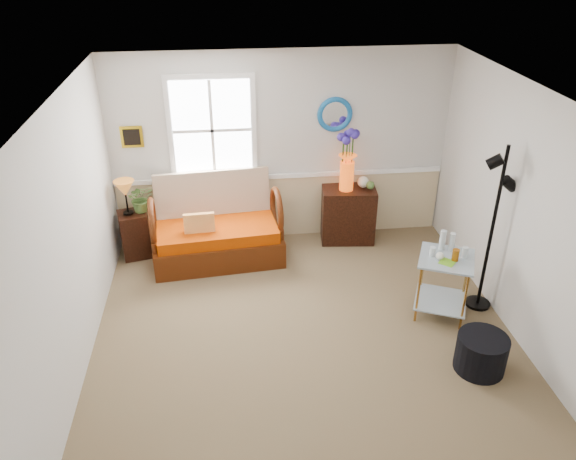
{
  "coord_description": "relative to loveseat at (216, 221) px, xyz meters",
  "views": [
    {
      "loc": [
        -0.74,
        -4.54,
        3.93
      ],
      "look_at": [
        -0.16,
        0.37,
        1.23
      ],
      "focal_mm": 35.0,
      "sensor_mm": 36.0,
      "label": 1
    }
  ],
  "objects": [
    {
      "name": "floor",
      "position": [
        0.91,
        -1.96,
        -0.54
      ],
      "size": [
        4.5,
        5.0,
        0.01
      ],
      "primitive_type": "cube",
      "color": "brown",
      "rests_on": "ground"
    },
    {
      "name": "ceiling",
      "position": [
        0.91,
        -1.96,
        2.06
      ],
      "size": [
        4.5,
        5.0,
        0.01
      ],
      "primitive_type": "cube",
      "color": "white",
      "rests_on": "walls"
    },
    {
      "name": "walls",
      "position": [
        0.91,
        -1.96,
        0.76
      ],
      "size": [
        4.51,
        5.01,
        2.6
      ],
      "color": "silver",
      "rests_on": "floor"
    },
    {
      "name": "wainscot",
      "position": [
        0.91,
        0.52,
        -0.09
      ],
      "size": [
        4.46,
        0.02,
        0.9
      ],
      "primitive_type": "cube",
      "color": "#C7B287",
      "rests_on": "walls"
    },
    {
      "name": "chair_rail",
      "position": [
        0.91,
        0.51,
        0.38
      ],
      "size": [
        4.46,
        0.04,
        0.06
      ],
      "primitive_type": "cube",
      "color": "white",
      "rests_on": "walls"
    },
    {
      "name": "window",
      "position": [
        0.01,
        0.51,
        1.06
      ],
      "size": [
        1.14,
        0.06,
        1.44
      ],
      "primitive_type": null,
      "color": "white",
      "rests_on": "walls"
    },
    {
      "name": "picture",
      "position": [
        -1.01,
        0.52,
        1.01
      ],
      "size": [
        0.28,
        0.03,
        0.28
      ],
      "primitive_type": "cube",
      "color": "gold",
      "rests_on": "walls"
    },
    {
      "name": "mirror",
      "position": [
        1.61,
        0.52,
        1.21
      ],
      "size": [
        0.47,
        0.07,
        0.47
      ],
      "primitive_type": "torus",
      "rotation": [
        1.57,
        0.0,
        0.0
      ],
      "color": "blue",
      "rests_on": "walls"
    },
    {
      "name": "loveseat",
      "position": [
        0.0,
        0.0,
        0.0
      ],
      "size": [
        1.74,
        1.09,
        1.08
      ],
      "primitive_type": null,
      "rotation": [
        0.0,
        0.0,
        0.09
      ],
      "color": "#482308",
      "rests_on": "floor"
    },
    {
      "name": "throw_pillow",
      "position": [
        -0.21,
        -0.18,
        0.01
      ],
      "size": [
        0.39,
        0.12,
        0.39
      ],
      "primitive_type": null,
      "rotation": [
        0.0,
        0.0,
        0.07
      ],
      "color": "#CB5C28",
      "rests_on": "loveseat"
    },
    {
      "name": "lamp_stand",
      "position": [
        -1.09,
        0.19,
        -0.23
      ],
      "size": [
        0.43,
        0.43,
        0.63
      ],
      "primitive_type": null,
      "rotation": [
        0.0,
        0.0,
        0.24
      ],
      "color": "#36140B",
      "rests_on": "floor"
    },
    {
      "name": "table_lamp",
      "position": [
        -1.12,
        0.15,
        0.32
      ],
      "size": [
        0.31,
        0.31,
        0.48
      ],
      "primitive_type": null,
      "rotation": [
        0.0,
        0.0,
        0.21
      ],
      "color": "#AE6220",
      "rests_on": "lamp_stand"
    },
    {
      "name": "potted_plant",
      "position": [
        -0.96,
        0.24,
        0.23
      ],
      "size": [
        0.44,
        0.46,
        0.29
      ],
      "primitive_type": "imported",
      "rotation": [
        0.0,
        0.0,
        0.35
      ],
      "color": "#4B7233",
      "rests_on": "lamp_stand"
    },
    {
      "name": "cabinet",
      "position": [
        1.81,
        0.3,
        -0.15
      ],
      "size": [
        0.77,
        0.54,
        0.78
      ],
      "primitive_type": null,
      "rotation": [
        0.0,
        0.0,
        -0.1
      ],
      "color": "#36140B",
      "rests_on": "floor"
    },
    {
      "name": "flower_vase",
      "position": [
        1.76,
        0.28,
        0.65
      ],
      "size": [
        0.31,
        0.31,
        0.83
      ],
      "primitive_type": null,
      "rotation": [
        0.0,
        0.0,
        -0.36
      ],
      "color": "#D2460C",
      "rests_on": "cabinet"
    },
    {
      "name": "side_table",
      "position": [
        2.51,
        -1.52,
        -0.18
      ],
      "size": [
        0.76,
        0.76,
        0.73
      ],
      "primitive_type": null,
      "rotation": [
        0.0,
        0.0,
        -0.42
      ],
      "color": "#A3702D",
      "rests_on": "floor"
    },
    {
      "name": "tabletop_items",
      "position": [
        2.53,
        -1.48,
        0.31
      ],
      "size": [
        0.55,
        0.55,
        0.23
      ],
      "primitive_type": null,
      "rotation": [
        0.0,
        0.0,
        -0.74
      ],
      "color": "silver",
      "rests_on": "side_table"
    },
    {
      "name": "floor_lamp",
      "position": [
        3.01,
        -1.43,
        0.45
      ],
      "size": [
        0.37,
        0.37,
        1.97
      ],
      "primitive_type": null,
      "rotation": [
        0.0,
        0.0,
        -0.35
      ],
      "color": "black",
      "rests_on": "floor"
    },
    {
      "name": "ottoman",
      "position": [
        2.58,
        -2.47,
        -0.35
      ],
      "size": [
        0.56,
        0.56,
        0.39
      ],
      "primitive_type": "cylinder",
      "rotation": [
        0.0,
        0.0,
        0.13
      ],
      "color": "black",
      "rests_on": "floor"
    }
  ]
}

